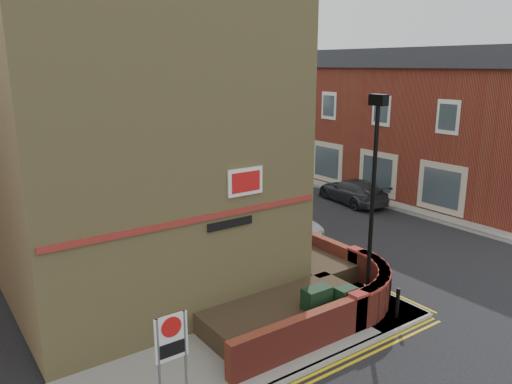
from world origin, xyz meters
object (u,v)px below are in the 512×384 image
(lamppost, at_px, (372,206))
(utility_cabinet_large, at_px, (316,308))
(silver_car_near, at_px, (278,221))
(zone_sign, at_px, (172,345))

(lamppost, height_order, utility_cabinet_large, lamppost)
(utility_cabinet_large, distance_m, silver_car_near, 7.79)
(zone_sign, relative_size, silver_car_near, 0.49)
(utility_cabinet_large, height_order, silver_car_near, silver_car_near)
(lamppost, distance_m, zone_sign, 6.85)
(zone_sign, bearing_deg, lamppost, 6.07)
(zone_sign, distance_m, silver_car_near, 11.48)
(lamppost, relative_size, silver_car_near, 1.42)
(lamppost, relative_size, utility_cabinet_large, 5.25)
(utility_cabinet_large, xyz_separation_m, zone_sign, (-4.70, -0.80, 0.92))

